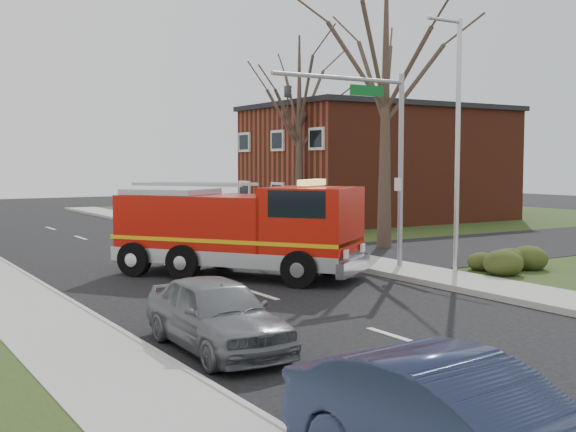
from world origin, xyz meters
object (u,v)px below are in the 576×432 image
traffic_signal_mast (372,134)px  parked_car_gray (461,428)px  fire_engine (240,232)px  parked_car_maroon (217,313)px

traffic_signal_mast → parked_car_gray: traffic_signal_mast is taller
traffic_signal_mast → fire_engine: bearing=157.8°
traffic_signal_mast → parked_car_maroon: bearing=-144.7°
fire_engine → parked_car_gray: (-5.28, -15.19, -0.69)m
fire_engine → parked_car_maroon: fire_engine is taller
fire_engine → parked_car_gray: size_ratio=1.73×
traffic_signal_mast → parked_car_maroon: size_ratio=1.56×
parked_car_maroon → parked_car_gray: bearing=-91.7°
parked_car_gray → fire_engine: bearing=64.9°
parked_car_maroon → fire_engine: bearing=60.9°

